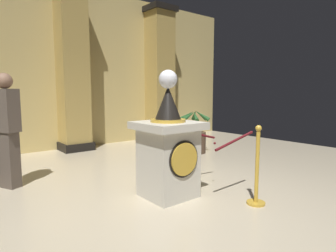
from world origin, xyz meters
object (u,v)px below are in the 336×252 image
(stanchion_near, at_px, (257,177))
(bystander_guest, at_px, (7,127))
(potted_palm_right, at_px, (195,139))
(stanchion_far, at_px, (182,157))
(pedestal_clock, at_px, (168,149))

(stanchion_near, bearing_deg, bystander_guest, 130.74)
(stanchion_near, distance_m, potted_palm_right, 3.25)
(stanchion_far, distance_m, bystander_guest, 2.78)
(stanchion_far, height_order, potted_palm_right, potted_palm_right)
(potted_palm_right, distance_m, bystander_guest, 4.03)
(pedestal_clock, distance_m, stanchion_far, 0.99)
(stanchion_near, xyz_separation_m, bystander_guest, (-2.37, 2.76, 0.57))
(stanchion_far, bearing_deg, potted_palm_right, 40.08)
(bystander_guest, bearing_deg, potted_palm_right, 0.99)
(pedestal_clock, height_order, stanchion_far, pedestal_clock)
(stanchion_far, distance_m, potted_palm_right, 2.05)
(stanchion_far, relative_size, potted_palm_right, 0.94)
(pedestal_clock, relative_size, stanchion_far, 1.73)
(stanchion_near, relative_size, bystander_guest, 0.60)
(bystander_guest, bearing_deg, stanchion_far, -27.35)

